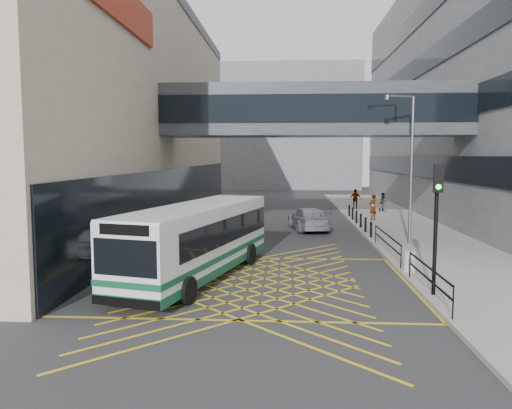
% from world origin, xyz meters
% --- Properties ---
extents(ground, '(120.00, 120.00, 0.00)m').
position_xyz_m(ground, '(0.00, 0.00, 0.00)').
color(ground, '#333335').
extents(building_whsmith, '(24.17, 42.00, 16.00)m').
position_xyz_m(building_whsmith, '(-17.98, 16.00, 8.00)').
color(building_whsmith, '#B8A98E').
rests_on(building_whsmith, ground).
extents(building_far, '(28.00, 16.00, 18.00)m').
position_xyz_m(building_far, '(-2.00, 60.00, 9.00)').
color(building_far, slate).
rests_on(building_far, ground).
extents(skybridge, '(20.00, 4.10, 3.00)m').
position_xyz_m(skybridge, '(3.00, 12.00, 7.50)').
color(skybridge, '#373C41').
rests_on(skybridge, ground).
extents(pavement, '(6.00, 54.00, 0.16)m').
position_xyz_m(pavement, '(9.00, 15.00, 0.08)').
color(pavement, gray).
rests_on(pavement, ground).
extents(box_junction, '(12.00, 9.00, 0.01)m').
position_xyz_m(box_junction, '(0.00, 0.00, 0.00)').
color(box_junction, gold).
rests_on(box_junction, ground).
extents(bus, '(4.88, 10.59, 2.90)m').
position_xyz_m(bus, '(-2.06, 0.62, 1.55)').
color(bus, silver).
rests_on(bus, ground).
extents(car_white, '(3.23, 5.03, 1.49)m').
position_xyz_m(car_white, '(-4.50, 4.87, 0.74)').
color(car_white, white).
rests_on(car_white, ground).
extents(car_dark, '(2.86, 4.57, 1.34)m').
position_xyz_m(car_dark, '(-3.24, 9.46, 0.67)').
color(car_dark, black).
rests_on(car_dark, ground).
extents(car_silver, '(2.95, 5.31, 1.56)m').
position_xyz_m(car_silver, '(2.85, 13.69, 0.78)').
color(car_silver, '#94969C').
rests_on(car_silver, ground).
extents(traffic_light, '(0.33, 0.52, 4.40)m').
position_xyz_m(traffic_light, '(6.34, -2.03, 3.02)').
color(traffic_light, black).
rests_on(traffic_light, pavement).
extents(street_lamp, '(1.71, 0.81, 7.74)m').
position_xyz_m(street_lamp, '(7.74, 7.79, 4.57)').
color(street_lamp, slate).
rests_on(street_lamp, pavement).
extents(litter_bin, '(0.48, 0.48, 0.82)m').
position_xyz_m(litter_bin, '(6.35, 1.44, 0.57)').
color(litter_bin, '#ADA89E').
rests_on(litter_bin, pavement).
extents(kerb_railings, '(0.05, 12.54, 1.00)m').
position_xyz_m(kerb_railings, '(6.15, 1.78, 0.88)').
color(kerb_railings, black).
rests_on(kerb_railings, pavement).
extents(bollards, '(0.14, 10.14, 0.90)m').
position_xyz_m(bollards, '(6.25, 15.00, 0.61)').
color(bollards, black).
rests_on(bollards, pavement).
extents(pedestrian_a, '(0.90, 0.88, 1.85)m').
position_xyz_m(pedestrian_a, '(7.66, 17.79, 1.08)').
color(pedestrian_a, gray).
rests_on(pedestrian_a, pavement).
extents(pedestrian_b, '(0.88, 0.74, 1.56)m').
position_xyz_m(pedestrian_b, '(9.54, 23.66, 0.94)').
color(pedestrian_b, gray).
rests_on(pedestrian_b, pavement).
extents(pedestrian_c, '(1.05, 0.55, 1.72)m').
position_xyz_m(pedestrian_c, '(7.50, 25.71, 1.02)').
color(pedestrian_c, gray).
rests_on(pedestrian_c, pavement).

